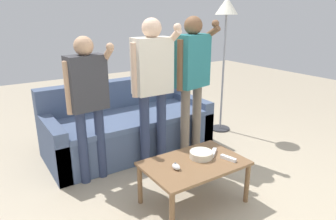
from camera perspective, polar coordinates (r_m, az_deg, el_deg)
The scene contains 12 objects.
ground_plane at distance 3.08m, azimuth 6.98°, elevation -14.80°, with size 12.00×12.00×0.00m, color tan.
couch at distance 3.85m, azimuth -7.54°, elevation -3.12°, with size 1.97×0.90×0.83m.
coffee_table at distance 2.75m, azimuth 4.88°, elevation -10.58°, with size 0.88×0.58×0.40m.
snack_bowl at distance 2.80m, azimuth 6.17°, elevation -8.24°, with size 0.21×0.21×0.06m, color beige.
game_remote_nunchuk at distance 2.59m, azimuth 1.52°, elevation -10.47°, with size 0.06×0.09×0.05m.
floor_lamp at distance 4.29m, azimuth 10.76°, elevation 16.28°, with size 0.30×0.30×1.84m.
player_left at distance 3.01m, azimuth -14.70°, elevation 2.93°, with size 0.44×0.29×1.45m.
player_center at distance 3.19m, azimuth -2.89°, elevation 6.09°, with size 0.47×0.32×1.60m.
player_right at distance 3.46m, azimuth 4.54°, elevation 7.15°, with size 0.51×0.31×1.61m.
game_remote_wand_near at distance 2.88m, azimuth 8.43°, elevation -7.84°, with size 0.15×0.13×0.03m.
game_remote_wand_far at distance 2.80m, azimuth 11.16°, elevation -8.79°, with size 0.07×0.15×0.03m.
game_remote_wand_spare at distance 2.80m, azimuth 6.25°, elevation -8.52°, with size 0.12×0.15×0.03m.
Camera 1 is at (-1.72, -1.95, 1.66)m, focal length 32.78 mm.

